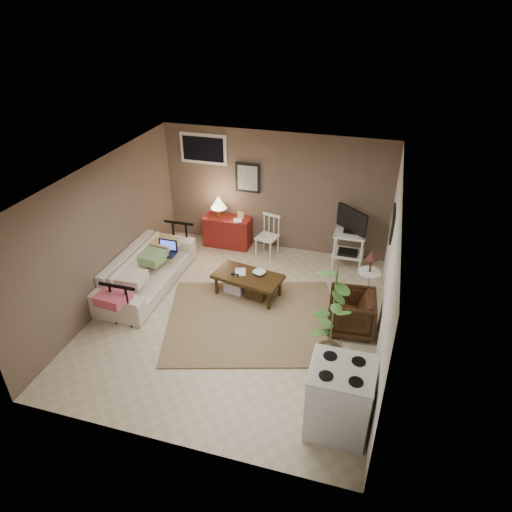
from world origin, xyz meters
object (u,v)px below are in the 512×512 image
(red_console, at_px, (227,229))
(potted_plant, at_px, (333,317))
(spindle_chair, at_px, (268,237))
(armchair, at_px, (351,311))
(coffee_table, at_px, (247,283))
(side_table, at_px, (370,271))
(tv_stand, at_px, (350,237))
(sofa, at_px, (147,265))
(stove, at_px, (339,398))

(red_console, height_order, potted_plant, potted_plant)
(red_console, bearing_deg, spindle_chair, -9.31)
(spindle_chair, relative_size, armchair, 1.18)
(coffee_table, bearing_deg, side_table, 10.88)
(red_console, xyz_separation_m, side_table, (2.94, -1.23, 0.25))
(spindle_chair, bearing_deg, side_table, -28.09)
(coffee_table, distance_m, tv_stand, 2.16)
(side_table, bearing_deg, spindle_chair, 151.91)
(coffee_table, xyz_separation_m, side_table, (2.00, 0.38, 0.38))
(side_table, distance_m, potted_plant, 1.82)
(coffee_table, bearing_deg, tv_stand, 42.88)
(sofa, distance_m, armchair, 3.61)
(side_table, height_order, armchair, side_table)
(coffee_table, distance_m, stove, 3.00)
(coffee_table, xyz_separation_m, sofa, (-1.79, -0.22, 0.20))
(coffee_table, xyz_separation_m, armchair, (1.81, -0.43, 0.11))
(coffee_table, relative_size, tv_stand, 1.03)
(potted_plant, bearing_deg, tv_stand, 90.95)
(sofa, bearing_deg, spindle_chair, -46.19)
(tv_stand, height_order, side_table, tv_stand)
(sofa, distance_m, tv_stand, 3.75)
(red_console, distance_m, tv_stand, 2.52)
(armchair, bearing_deg, sofa, -98.56)
(red_console, bearing_deg, coffee_table, -59.86)
(tv_stand, bearing_deg, spindle_chair, 179.17)
(coffee_table, relative_size, stove, 1.30)
(armchair, distance_m, stove, 1.92)
(side_table, bearing_deg, armchair, -103.21)
(sofa, distance_m, spindle_chair, 2.44)
(coffee_table, height_order, spindle_chair, spindle_chair)
(armchair, bearing_deg, stove, -3.97)
(tv_stand, relative_size, armchair, 1.71)
(coffee_table, distance_m, spindle_chair, 1.48)
(armchair, bearing_deg, potted_plant, -17.47)
(sofa, distance_m, red_console, 2.03)
(sofa, bearing_deg, coffee_table, -83.06)
(spindle_chair, bearing_deg, stove, -63.74)
(potted_plant, bearing_deg, red_console, 130.43)
(red_console, distance_m, spindle_chair, 0.92)
(red_console, distance_m, side_table, 3.20)
(armchair, bearing_deg, tv_stand, -177.55)
(sofa, xyz_separation_m, armchair, (3.60, -0.21, -0.09))
(stove, bearing_deg, tv_stand, 94.39)
(red_console, xyz_separation_m, spindle_chair, (0.91, -0.15, 0.01))
(red_console, xyz_separation_m, tv_stand, (2.50, -0.17, 0.26))
(sofa, height_order, tv_stand, tv_stand)
(coffee_table, relative_size, side_table, 1.24)
(potted_plant, bearing_deg, side_table, 77.27)
(side_table, bearing_deg, tv_stand, 112.63)
(tv_stand, bearing_deg, stove, -85.61)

